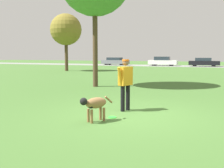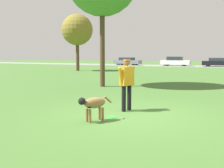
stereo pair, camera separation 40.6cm
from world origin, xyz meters
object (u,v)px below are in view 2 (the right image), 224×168
object	(u,v)px
person	(127,81)
frisbee	(112,117)
tree_far_left	(77,30)
parked_car_grey	(127,61)
parked_car_black	(218,62)
dog	(93,104)
parked_car_white	(175,61)

from	to	relation	value
person	frisbee	size ratio (longest dim) A/B	6.96
frisbee	tree_far_left	xyz separation A→B (m)	(-12.24, 17.29, 4.27)
parked_car_grey	parked_car_black	bearing A→B (deg)	1.44
person	dog	xyz separation A→B (m)	(-0.28, -1.56, -0.47)
dog	parked_car_black	size ratio (longest dim) A/B	0.21
person	frisbee	xyz separation A→B (m)	(-0.03, -0.98, -0.92)
person	parked_car_grey	xyz separation A→B (m)	(-13.22, 32.73, -0.31)
person	dog	world-z (taller)	person
dog	parked_car_white	bearing A→B (deg)	-141.71
dog	person	bearing A→B (deg)	-160.47
dog	parked_car_black	xyz separation A→B (m)	(0.89, 34.41, 0.16)
person	parked_car_grey	world-z (taller)	person
parked_car_white	parked_car_black	size ratio (longest dim) A/B	1.01
tree_far_left	frisbee	bearing A→B (deg)	-54.70
dog	tree_far_left	size ratio (longest dim) A/B	0.16
person	dog	bearing A→B (deg)	-170.03
parked_car_grey	parked_car_black	world-z (taller)	parked_car_black
tree_far_left	parked_car_white	world-z (taller)	tree_far_left
person	parked_car_black	distance (m)	32.85
tree_far_left	parked_car_grey	xyz separation A→B (m)	(-0.95, 16.42, -3.65)
frisbee	parked_car_grey	world-z (taller)	parked_car_grey
parked_car_white	tree_far_left	bearing A→B (deg)	-114.12
tree_far_left	parked_car_white	bearing A→B (deg)	67.36
parked_car_grey	parked_car_white	world-z (taller)	parked_car_white
frisbee	parked_car_black	size ratio (longest dim) A/B	0.05
tree_far_left	parked_car_black	world-z (taller)	tree_far_left
person	tree_far_left	size ratio (longest dim) A/B	0.27
dog	tree_far_left	world-z (taller)	tree_far_left
dog	parked_car_white	size ratio (longest dim) A/B	0.21
dog	parked_car_grey	bearing A→B (deg)	-129.51
frisbee	parked_car_black	world-z (taller)	parked_car_black
parked_car_black	dog	bearing A→B (deg)	-92.94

